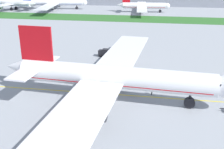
% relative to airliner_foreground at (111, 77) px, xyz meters
% --- Properties ---
extents(ground_plane, '(600.00, 600.00, 0.00)m').
position_rel_airliner_foreground_xyz_m(ground_plane, '(-0.26, -0.69, -5.61)').
color(ground_plane, '#9399A0').
rests_on(ground_plane, ground).
extents(apron_taxi_line, '(280.00, 0.36, 0.01)m').
position_rel_airliner_foreground_xyz_m(apron_taxi_line, '(-0.26, 2.84, -5.60)').
color(apron_taxi_line, yellow).
rests_on(apron_taxi_line, ground).
extents(grass_median_strip, '(320.00, 24.00, 0.10)m').
position_rel_airliner_foreground_xyz_m(grass_median_strip, '(-0.26, 113.08, -5.56)').
color(grass_median_strip, '#2D6628').
rests_on(grass_median_strip, ground).
extents(airliner_foreground, '(53.86, 86.42, 16.51)m').
position_rel_airliner_foreground_xyz_m(airliner_foreground, '(0.00, 0.00, 0.00)').
color(airliner_foreground, white).
rests_on(airliner_foreground, ground).
extents(ground_crew_marshaller_front, '(0.46, 0.52, 1.72)m').
position_rel_airliner_foreground_xyz_m(ground_crew_marshaller_front, '(9.47, 4.22, -4.56)').
color(ground_crew_marshaller_front, black).
rests_on(ground_crew_marshaller_front, ground).
extents(service_truck_baggage_loader, '(5.65, 2.89, 2.73)m').
position_rel_airliner_foreground_xyz_m(service_truck_baggage_loader, '(-7.08, 33.23, -4.11)').
color(service_truck_baggage_loader, black).
rests_on(service_truck_baggage_loader, ground).
extents(parked_airliner_far_centre, '(45.01, 72.34, 14.87)m').
position_rel_airliner_foreground_xyz_m(parked_airliner_far_centre, '(-97.62, 136.96, -0.56)').
color(parked_airliner_far_centre, white).
rests_on(parked_airliner_far_centre, ground).
extents(parked_airliner_far_right, '(46.96, 75.73, 14.23)m').
position_rel_airliner_foreground_xyz_m(parked_airliner_far_right, '(-66.68, 146.34, -0.77)').
color(parked_airliner_far_right, white).
rests_on(parked_airliner_far_right, ground).
extents(parked_airliner_far_outer, '(36.67, 57.42, 13.24)m').
position_rel_airliner_foreground_xyz_m(parked_airliner_far_outer, '(-1.08, 140.74, -1.12)').
color(parked_airliner_far_outer, white).
rests_on(parked_airliner_far_outer, ground).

